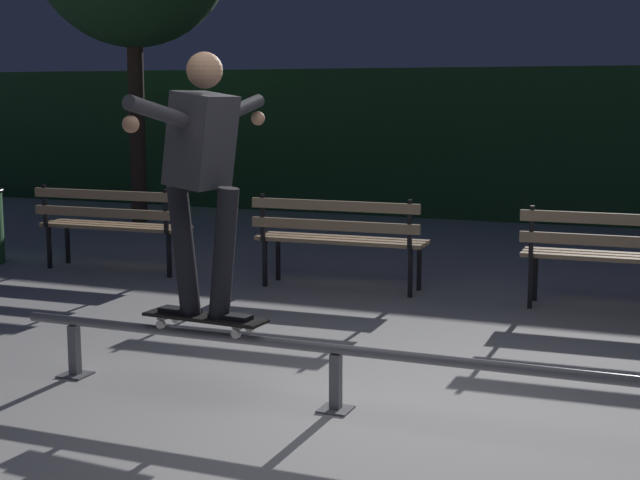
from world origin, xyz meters
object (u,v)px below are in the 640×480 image
object	(u,v)px
skateboard	(205,318)
park_bench_leftmost	(111,219)
skateboarder	(202,162)
grind_rail	(336,359)
park_bench_right_center	(620,249)
park_bench_left_center	(338,233)

from	to	relation	value
skateboard	park_bench_leftmost	size ratio (longest dim) A/B	0.49
skateboarder	skateboard	bearing A→B (deg)	175.87
grind_rail	park_bench_right_center	xyz separation A→B (m)	(1.29, 3.14, 0.23)
skateboard	skateboarder	distance (m)	0.94
park_bench_left_center	grind_rail	bearing A→B (deg)	-69.32
grind_rail	skateboard	xyz separation A→B (m)	(-0.84, 0.00, 0.16)
grind_rail	skateboard	bearing A→B (deg)	180.00
park_bench_leftmost	park_bench_right_center	distance (m)	4.95
grind_rail	skateboarder	world-z (taller)	skateboarder
grind_rail	skateboarder	bearing A→B (deg)	-179.99
skateboard	park_bench_right_center	bearing A→B (deg)	55.86
skateboard	park_bench_left_center	size ratio (longest dim) A/B	0.49
park_bench_left_center	skateboarder	bearing A→B (deg)	-83.69
park_bench_leftmost	park_bench_right_center	world-z (taller)	same
skateboard	park_bench_right_center	distance (m)	3.80
grind_rail	park_bench_right_center	distance (m)	3.40
skateboarder	park_bench_right_center	world-z (taller)	skateboarder
park_bench_leftmost	grind_rail	bearing A→B (deg)	-40.63
park_bench_left_center	park_bench_right_center	bearing A→B (deg)	0.00
park_bench_right_center	park_bench_left_center	bearing A→B (deg)	180.00
skateboarder	park_bench_left_center	size ratio (longest dim) A/B	0.97
park_bench_leftmost	park_bench_right_center	xyz separation A→B (m)	(4.95, 0.00, 0.00)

